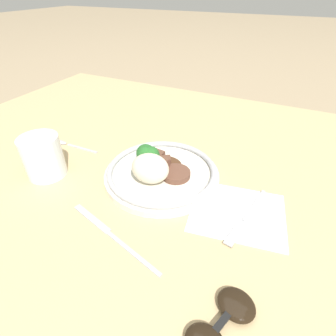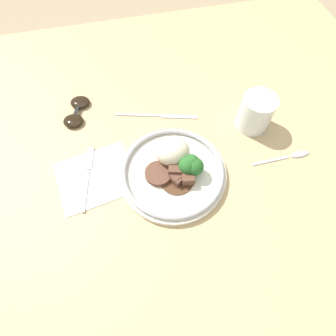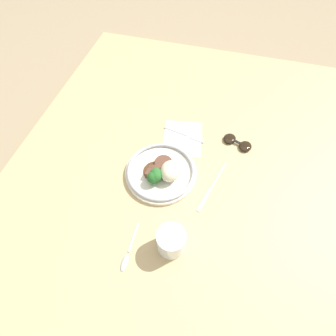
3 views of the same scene
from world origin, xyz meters
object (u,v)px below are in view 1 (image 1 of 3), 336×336
juice_glass (44,158)px  spoon (65,143)px  fork (244,220)px  knife (111,234)px  plate (159,170)px  sunglasses (222,323)px

juice_glass → spoon: size_ratio=0.61×
fork → spoon: size_ratio=1.11×
juice_glass → knife: (-0.23, 0.08, -0.04)m
plate → sunglasses: (-0.21, 0.24, -0.01)m
plate → sunglasses: bearing=131.4°
juice_glass → spoon: (0.06, -0.12, -0.04)m
fork → sunglasses: 0.19m
juice_glass → knife: 0.25m
juice_glass → knife: size_ratio=0.42×
plate → knife: bearing=89.6°
spoon → juice_glass: bearing=117.9°
knife → sunglasses: (-0.21, 0.06, 0.01)m
fork → spoon: 0.49m
juice_glass → knife: bearing=160.3°
sunglasses → knife: bearing=3.5°
knife → sunglasses: sunglasses is taller
fork → knife: 0.23m
fork → knife: (0.20, 0.13, -0.00)m
juice_glass → sunglasses: size_ratio=0.75×
knife → spoon: bearing=-18.6°
fork → sunglasses: sunglasses is taller
juice_glass → spoon: 0.14m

